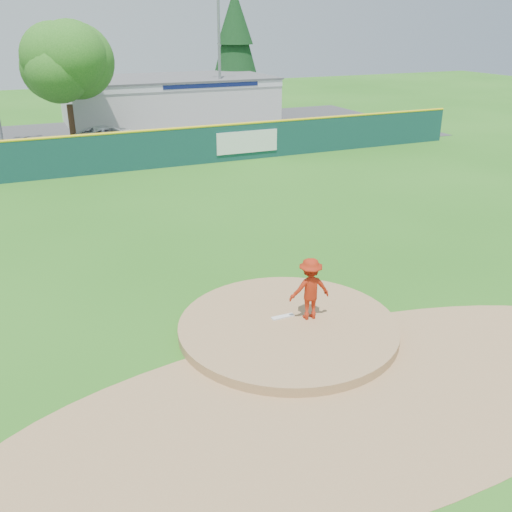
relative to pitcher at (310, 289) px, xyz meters
name	(u,v)px	position (x,y,z in m)	size (l,w,h in m)	color
ground	(288,331)	(-0.61, -0.04, -1.06)	(120.00, 120.00, 0.00)	#286B19
pitchers_mound	(288,331)	(-0.61, -0.04, -1.06)	(5.50, 5.50, 0.50)	#9E774C
pitching_rubber	(283,317)	(-0.61, 0.26, -0.79)	(0.60, 0.15, 0.04)	white
infield_dirt_arc	(353,398)	(-0.61, -3.04, -1.05)	(15.40, 15.40, 0.01)	#9E774C
parking_lot	(102,140)	(-0.61, 26.96, -1.05)	(44.00, 16.00, 0.02)	#38383A
pitcher	(310,289)	(0.00, 0.00, 0.00)	(1.04, 0.60, 1.62)	#A2230D
van	(109,135)	(-0.50, 24.84, -0.42)	(2.05, 4.44, 1.23)	white
pool_building_grp	(169,100)	(5.39, 31.95, 0.61)	(15.20, 8.20, 3.31)	silver
fence_banners	(95,155)	(-2.43, 17.88, -0.06)	(20.14, 0.04, 1.20)	#530B11
outfield_fence	(131,150)	(-0.61, 17.96, 0.03)	(40.00, 0.14, 2.07)	#133D3C
deciduous_tree	(65,70)	(-2.61, 24.96, 3.50)	(5.60, 5.60, 7.36)	#382314
conifer_tree	(235,42)	(12.39, 35.96, 4.48)	(4.40, 4.40, 9.50)	#382314
light_pole_right	(219,46)	(8.39, 28.96, 4.48)	(1.75, 0.25, 10.00)	gray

